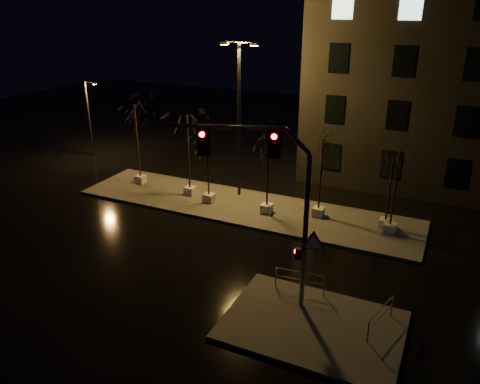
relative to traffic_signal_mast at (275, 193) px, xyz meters
The scene contains 15 objects.
ground 8.13m from the traffic_signal_mast, 152.13° to the left, with size 90.00×90.00×0.00m, color black.
median 11.67m from the traffic_signal_mast, 121.67° to the left, with size 22.00×5.00×0.15m, color #4E4B46.
sidewalk_corner 5.57m from the traffic_signal_mast, 16.53° to the right, with size 7.00×5.00×0.15m, color #4E4B46.
tree_0 16.73m from the traffic_signal_mast, 145.52° to the left, with size 1.80×1.80×5.78m.
tree_1 13.12m from the traffic_signal_mast, 136.20° to the left, with size 1.80×1.80×5.55m.
tree_2 11.60m from the traffic_signal_mast, 132.15° to the left, with size 1.80×1.80×4.60m.
tree_3 9.40m from the traffic_signal_mast, 113.44° to the left, with size 1.80×1.80×5.00m.
tree_4 9.53m from the traffic_signal_mast, 94.31° to the left, with size 1.80×1.80×4.86m.
tree_5 10.17m from the traffic_signal_mast, 71.34° to the left, with size 1.80×1.80×4.43m.
tree_6 9.73m from the traffic_signal_mast, 68.48° to the left, with size 1.80×1.80×4.89m.
traffic_signal_mast is the anchor object (origin of this frame).
streetlight_main 12.35m from the traffic_signal_mast, 121.70° to the left, with size 2.45×0.32×9.84m.
streetlight_far 25.55m from the traffic_signal_mast, 147.97° to the left, with size 1.22×0.23×6.23m.
guard_rail_a 4.73m from the traffic_signal_mast, 61.26° to the left, with size 2.24×0.21×0.97m.
guard_rail_b 6.31m from the traffic_signal_mast, ahead, with size 0.62×2.07×1.02m.
Camera 1 is at (11.40, -18.68, 12.11)m, focal length 35.00 mm.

